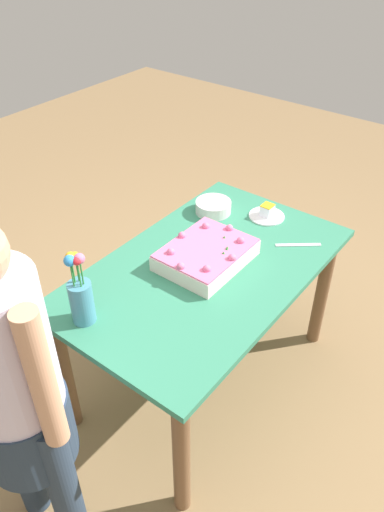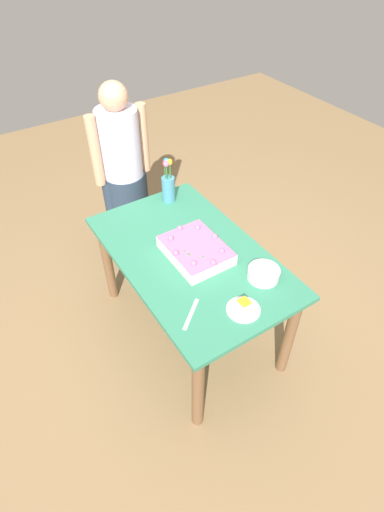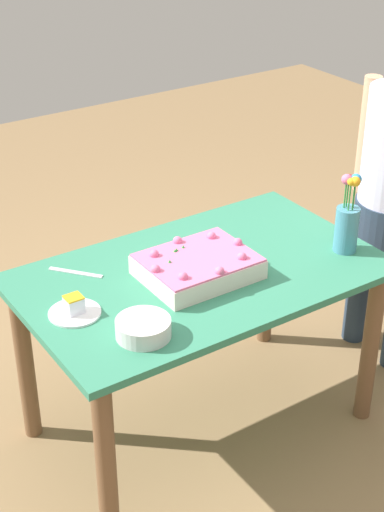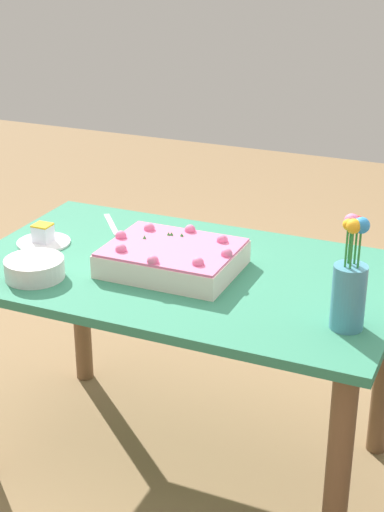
{
  "view_description": "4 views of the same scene",
  "coord_description": "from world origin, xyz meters",
  "px_view_note": "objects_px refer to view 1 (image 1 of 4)",
  "views": [
    {
      "loc": [
        1.44,
        1.03,
        2.14
      ],
      "look_at": [
        0.0,
        -0.08,
        0.78
      ],
      "focal_mm": 35.0,
      "sensor_mm": 36.0,
      "label": 1
    },
    {
      "loc": [
        -1.53,
        0.97,
        2.41
      ],
      "look_at": [
        -0.03,
        0.01,
        0.76
      ],
      "focal_mm": 28.0,
      "sensor_mm": 36.0,
      "label": 2
    },
    {
      "loc": [
        -1.45,
        -2.11,
        2.25
      ],
      "look_at": [
        -0.01,
        0.04,
        0.8
      ],
      "focal_mm": 55.0,
      "sensor_mm": 36.0,
      "label": 3
    },
    {
      "loc": [
        0.94,
        -2.08,
        1.78
      ],
      "look_at": [
        0.0,
        0.06,
        0.77
      ],
      "focal_mm": 55.0,
      "sensor_mm": 36.0,
      "label": 4
    }
  ],
  "objects_px": {
    "sheet_cake": "(206,254)",
    "cake_knife": "(298,245)",
    "fruit_bowl": "(213,207)",
    "serving_plate_with_slice": "(267,214)",
    "flower_vase": "(81,296)",
    "person_standing": "(15,391)"
  },
  "relations": [
    {
      "from": "fruit_bowl",
      "to": "person_standing",
      "type": "bearing_deg",
      "value": 9.01
    },
    {
      "from": "sheet_cake",
      "to": "person_standing",
      "type": "height_order",
      "value": "person_standing"
    },
    {
      "from": "sheet_cake",
      "to": "fruit_bowl",
      "type": "height_order",
      "value": "sheet_cake"
    },
    {
      "from": "cake_knife",
      "to": "fruit_bowl",
      "type": "xyz_separation_m",
      "value": [
        0.0,
        -0.5,
        0.03
      ]
    },
    {
      "from": "sheet_cake",
      "to": "cake_knife",
      "type": "bearing_deg",
      "value": 143.84
    },
    {
      "from": "sheet_cake",
      "to": "flower_vase",
      "type": "distance_m",
      "value": 0.62
    },
    {
      "from": "serving_plate_with_slice",
      "to": "flower_vase",
      "type": "height_order",
      "value": "flower_vase"
    },
    {
      "from": "cake_knife",
      "to": "fruit_bowl",
      "type": "relative_size",
      "value": 1.17
    },
    {
      "from": "serving_plate_with_slice",
      "to": "flower_vase",
      "type": "distance_m",
      "value": 1.11
    },
    {
      "from": "serving_plate_with_slice",
      "to": "fruit_bowl",
      "type": "relative_size",
      "value": 0.99
    },
    {
      "from": "serving_plate_with_slice",
      "to": "person_standing",
      "type": "distance_m",
      "value": 1.52
    },
    {
      "from": "fruit_bowl",
      "to": "serving_plate_with_slice",
      "type": "bearing_deg",
      "value": 117.87
    },
    {
      "from": "cake_knife",
      "to": "person_standing",
      "type": "distance_m",
      "value": 1.42
    },
    {
      "from": "sheet_cake",
      "to": "cake_knife",
      "type": "relative_size",
      "value": 1.89
    },
    {
      "from": "cake_knife",
      "to": "person_standing",
      "type": "xyz_separation_m",
      "value": [
        1.39,
        -0.28,
        0.1
      ]
    },
    {
      "from": "serving_plate_with_slice",
      "to": "cake_knife",
      "type": "height_order",
      "value": "serving_plate_with_slice"
    },
    {
      "from": "serving_plate_with_slice",
      "to": "person_standing",
      "type": "xyz_separation_m",
      "value": [
        1.51,
        -0.03,
        0.08
      ]
    },
    {
      "from": "flower_vase",
      "to": "person_standing",
      "type": "xyz_separation_m",
      "value": [
        0.42,
        0.15,
        -0.02
      ]
    },
    {
      "from": "serving_plate_with_slice",
      "to": "cake_knife",
      "type": "relative_size",
      "value": 0.85
    },
    {
      "from": "sheet_cake",
      "to": "cake_knife",
      "type": "distance_m",
      "value": 0.46
    },
    {
      "from": "flower_vase",
      "to": "fruit_bowl",
      "type": "distance_m",
      "value": 0.97
    },
    {
      "from": "fruit_bowl",
      "to": "sheet_cake",
      "type": "bearing_deg",
      "value": 31.34
    }
  ]
}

